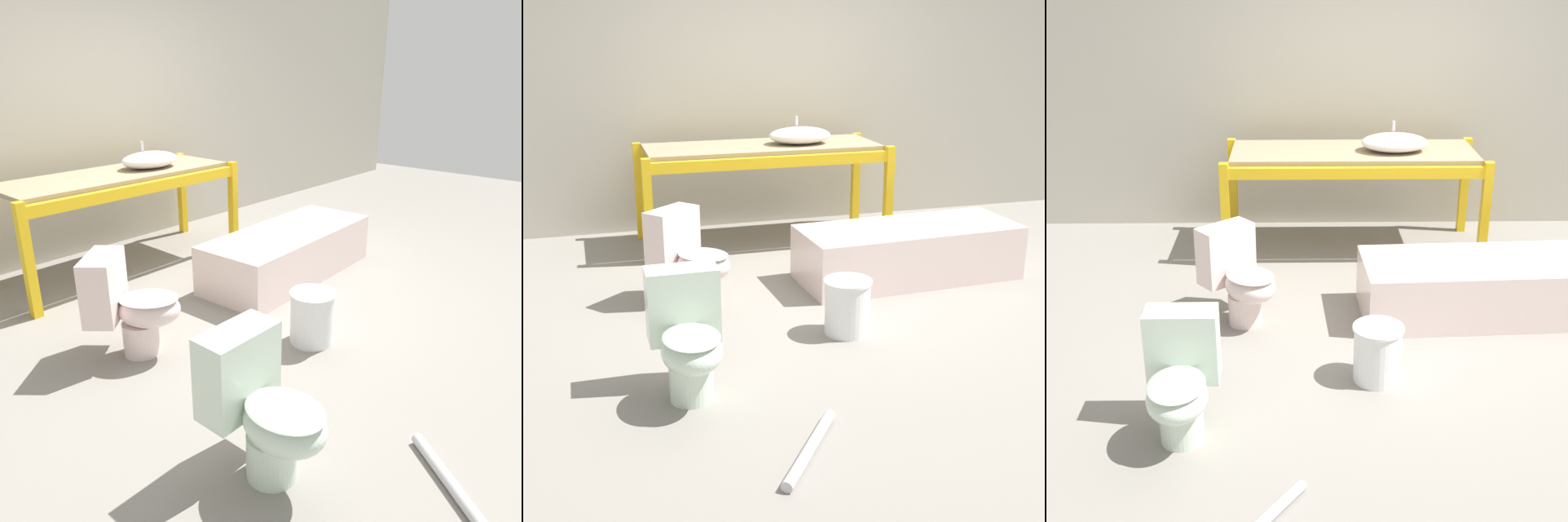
{
  "view_description": "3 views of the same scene",
  "coord_description": "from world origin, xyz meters",
  "views": [
    {
      "loc": [
        -2.74,
        -2.39,
        1.71
      ],
      "look_at": [
        -0.42,
        -0.35,
        0.53
      ],
      "focal_mm": 35.0,
      "sensor_mm": 36.0,
      "label": 1
    },
    {
      "loc": [
        -1.84,
        -4.61,
        1.88
      ],
      "look_at": [
        -0.66,
        -0.52,
        0.46
      ],
      "focal_mm": 50.0,
      "sensor_mm": 36.0,
      "label": 2
    },
    {
      "loc": [
        -0.76,
        -4.39,
        2.37
      ],
      "look_at": [
        -0.7,
        -0.43,
        0.67
      ],
      "focal_mm": 50.0,
      "sensor_mm": 36.0,
      "label": 3
    }
  ],
  "objects": [
    {
      "name": "ground_plane",
      "position": [
        0.0,
        0.0,
        0.0
      ],
      "size": [
        12.0,
        12.0,
        0.0
      ],
      "primitive_type": "plane",
      "color": "gray"
    },
    {
      "name": "toilet_far",
      "position": [
        -1.16,
        0.09,
        0.34
      ],
      "size": [
        0.62,
        0.64,
        0.66
      ],
      "rotation": [
        0.0,
        0.0,
        0.71
      ],
      "color": "silver",
      "rests_on": "ground_plane"
    },
    {
      "name": "warehouse_wall_rear",
      "position": [
        0.0,
        2.09,
        1.6
      ],
      "size": [
        10.8,
        0.08,
        3.2
      ],
      "color": "#B2AD9E",
      "rests_on": "ground_plane"
    },
    {
      "name": "toilet_near",
      "position": [
        -1.37,
        -1.19,
        0.34
      ],
      "size": [
        0.38,
        0.55,
        0.66
      ],
      "rotation": [
        0.0,
        0.0,
        -0.0
      ],
      "color": "silver",
      "rests_on": "ground_plane"
    },
    {
      "name": "sink_basin",
      "position": [
        0.04,
        1.39,
        0.93
      ],
      "size": [
        0.54,
        0.38,
        0.23
      ],
      "color": "white",
      "rests_on": "shelving_rack"
    },
    {
      "name": "bathtub_main",
      "position": [
        0.52,
        0.17,
        0.24
      ],
      "size": [
        1.69,
        0.74,
        0.41
      ],
      "rotation": [
        0.0,
        0.0,
        0.05
      ],
      "color": "silver",
      "rests_on": "ground_plane"
    },
    {
      "name": "bucket_white",
      "position": [
        -0.29,
        -0.67,
        0.18
      ],
      "size": [
        0.3,
        0.3,
        0.35
      ],
      "color": "white",
      "rests_on": "ground_plane"
    },
    {
      "name": "shelving_rack",
      "position": [
        -0.3,
        1.43,
        0.75
      ],
      "size": [
        2.13,
        0.84,
        0.86
      ],
      "color": "yellow",
      "rests_on": "ground_plane"
    },
    {
      "name": "loose_pipe",
      "position": [
        -0.93,
        -1.89,
        0.03
      ],
      "size": [
        0.42,
        0.54,
        0.05
      ],
      "color": "#B7B7BC",
      "rests_on": "ground_plane"
    }
  ]
}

